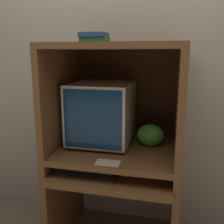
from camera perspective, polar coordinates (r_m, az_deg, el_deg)
name	(u,v)px	position (r m, az deg, el deg)	size (l,w,h in m)	color
wall_back	(129,62)	(2.05, 3.63, 10.82)	(6.00, 0.06, 2.60)	#B2A893
desk_base	(116,197)	(1.90, 0.88, -18.11)	(0.83, 0.70, 0.64)	brown
desk_monitor_shelf	(117,151)	(1.79, 1.20, -8.52)	(0.83, 0.66, 0.11)	brown
hutch_upper	(119,82)	(1.71, 1.51, 6.45)	(0.83, 0.66, 0.68)	brown
crt_monitor	(102,113)	(1.81, -2.24, -0.12)	(0.41, 0.44, 0.42)	beige
keyboard	(86,169)	(1.71, -5.62, -12.33)	(0.41, 0.16, 0.03)	black
mouse	(125,175)	(1.63, 2.90, -13.45)	(0.06, 0.04, 0.03)	#B7B7B7
snack_bag	(150,135)	(1.81, 8.35, -5.01)	(0.18, 0.14, 0.15)	green
book_stack	(95,38)	(1.75, -3.83, 15.73)	(0.17, 0.14, 0.07)	#236638
paper_card	(108,163)	(1.54, -0.90, -11.03)	(0.14, 0.09, 0.00)	#CCB28C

